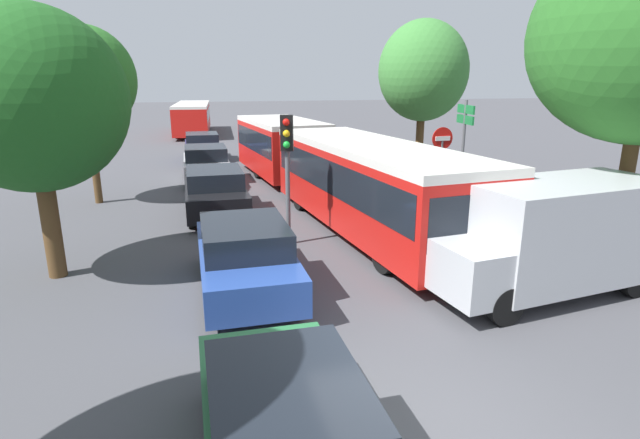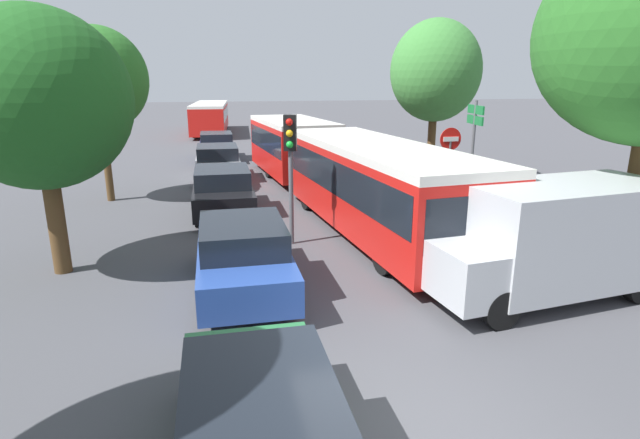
% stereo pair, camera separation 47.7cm
% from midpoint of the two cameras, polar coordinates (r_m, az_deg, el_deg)
% --- Properties ---
extents(ground_plane, '(200.00, 200.00, 0.00)m').
position_cam_midpoint_polar(ground_plane, '(6.85, 9.80, -22.92)').
color(ground_plane, '#47474C').
extents(articulated_bus, '(4.12, 17.34, 2.55)m').
position_cam_midpoint_polar(articulated_bus, '(17.61, -0.33, 6.62)').
color(articulated_bus, red).
rests_on(articulated_bus, ground).
extents(city_bus_rear, '(3.30, 11.44, 2.43)m').
position_cam_midpoint_polar(city_bus_rear, '(42.59, -14.65, 11.36)').
color(city_bus_rear, red).
rests_on(city_bus_rear, ground).
extents(queued_car_green, '(1.71, 3.96, 1.37)m').
position_cam_midpoint_polar(queued_car_green, '(5.66, -6.39, -23.27)').
color(queued_car_green, '#236638').
rests_on(queued_car_green, ground).
extents(queued_car_blue, '(1.85, 4.29, 1.49)m').
position_cam_midpoint_polar(queued_car_blue, '(10.40, -9.87, -4.18)').
color(queued_car_blue, '#284799').
rests_on(queued_car_blue, ground).
extents(queued_car_black, '(1.89, 4.39, 1.52)m').
position_cam_midpoint_polar(queued_car_black, '(16.50, -12.70, 3.13)').
color(queued_car_black, black).
rests_on(queued_car_black, ground).
extents(queued_car_silver, '(1.89, 4.38, 1.52)m').
position_cam_midpoint_polar(queued_car_silver, '(22.23, -13.49, 6.25)').
color(queued_car_silver, '#B7BABF').
rests_on(queued_car_silver, ground).
extents(queued_car_navy, '(1.85, 4.28, 1.48)m').
position_cam_midpoint_polar(queued_car_navy, '(28.11, -13.77, 8.09)').
color(queued_car_navy, navy).
rests_on(queued_car_navy, ground).
extents(white_van, '(5.19, 2.50, 2.31)m').
position_cam_midpoint_polar(white_van, '(11.02, 24.02, -1.54)').
color(white_van, '#B7BABF').
rests_on(white_van, ground).
extents(traffic_light, '(0.37, 0.39, 3.40)m').
position_cam_midpoint_polar(traffic_light, '(12.85, -4.86, 7.81)').
color(traffic_light, '#56595E').
rests_on(traffic_light, ground).
extents(no_entry_sign, '(0.70, 0.08, 2.82)m').
position_cam_midpoint_polar(no_entry_sign, '(16.34, 12.87, 6.95)').
color(no_entry_sign, '#56595E').
rests_on(no_entry_sign, ground).
extents(direction_sign_post, '(0.29, 1.39, 3.60)m').
position_cam_midpoint_polar(direction_sign_post, '(17.69, 15.40, 9.64)').
color(direction_sign_post, '#56595E').
rests_on(direction_sign_post, ground).
extents(tree_left_mid, '(3.81, 3.81, 5.75)m').
position_cam_midpoint_polar(tree_left_mid, '(12.11, -30.59, 11.20)').
color(tree_left_mid, '#51381E').
rests_on(tree_left_mid, ground).
extents(tree_left_far, '(3.38, 3.38, 6.04)m').
position_cam_midpoint_polar(tree_left_far, '(19.20, -25.94, 13.94)').
color(tree_left_far, '#51381E').
rests_on(tree_left_far, ground).
extents(tree_right_mid, '(3.73, 3.73, 6.66)m').
position_cam_midpoint_polar(tree_right_mid, '(22.02, 11.09, 16.28)').
color(tree_right_mid, '#51381E').
rests_on(tree_right_mid, ground).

